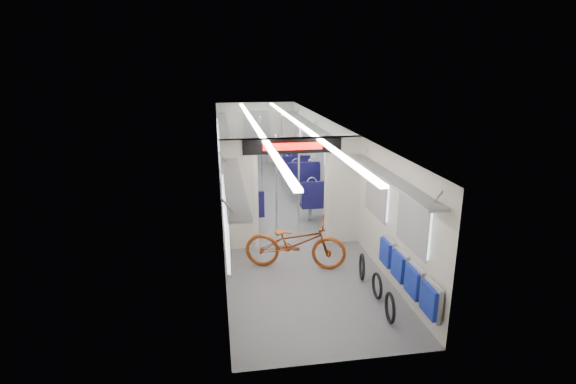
% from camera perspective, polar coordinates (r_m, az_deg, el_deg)
% --- Properties ---
extents(carriage, '(12.00, 12.02, 2.31)m').
position_cam_1_polar(carriage, '(10.94, -1.06, 4.25)').
color(carriage, '#515456').
rests_on(carriage, ground).
extents(bicycle, '(2.03, 1.15, 1.01)m').
position_cam_1_polar(bicycle, '(8.50, 0.95, -6.44)').
color(bicycle, '#903C14').
rests_on(bicycle, ground).
extents(flip_bench, '(0.12, 2.11, 0.52)m').
position_cam_1_polar(flip_bench, '(7.40, 14.84, -10.01)').
color(flip_bench, gray).
rests_on(flip_bench, carriage).
extents(bike_hoop_a, '(0.10, 0.48, 0.47)m').
position_cam_1_polar(bike_hoop_a, '(7.13, 12.81, -14.31)').
color(bike_hoop_a, black).
rests_on(bike_hoop_a, ground).
extents(bike_hoop_b, '(0.06, 0.45, 0.45)m').
position_cam_1_polar(bike_hoop_b, '(7.73, 11.23, -11.77)').
color(bike_hoop_b, black).
rests_on(bike_hoop_b, ground).
extents(bike_hoop_c, '(0.14, 0.49, 0.49)m').
position_cam_1_polar(bike_hoop_c, '(8.28, 9.36, -9.50)').
color(bike_hoop_c, black).
rests_on(bike_hoop_c, ground).
extents(seat_bay_near_left, '(0.89, 1.97, 1.07)m').
position_cam_1_polar(seat_bay_near_left, '(11.13, -5.84, -0.79)').
color(seat_bay_near_left, '#100E3D').
rests_on(seat_bay_near_left, ground).
extents(seat_bay_near_right, '(0.94, 2.20, 1.14)m').
position_cam_1_polar(seat_bay_near_right, '(11.86, 3.04, 0.52)').
color(seat_bay_near_right, '#100E3D').
rests_on(seat_bay_near_right, ground).
extents(seat_bay_far_left, '(0.95, 2.27, 1.16)m').
position_cam_1_polar(seat_bay_far_left, '(15.01, -6.82, 3.85)').
color(seat_bay_far_left, '#100E3D').
rests_on(seat_bay_far_left, ground).
extents(seat_bay_far_right, '(0.88, 1.93, 1.05)m').
position_cam_1_polar(seat_bay_far_right, '(14.97, 0.41, 3.74)').
color(seat_bay_far_right, '#100E3D').
rests_on(seat_bay_far_right, ground).
extents(stanchion_near_left, '(0.04, 0.04, 2.30)m').
position_cam_1_polar(stanchion_near_left, '(9.77, -1.49, 0.64)').
color(stanchion_near_left, silver).
rests_on(stanchion_near_left, ground).
extents(stanchion_near_right, '(0.04, 0.04, 2.30)m').
position_cam_1_polar(stanchion_near_right, '(10.00, 1.37, 1.01)').
color(stanchion_near_right, silver).
rests_on(stanchion_near_right, ground).
extents(stanchion_far_left, '(0.04, 0.04, 2.30)m').
position_cam_1_polar(stanchion_far_left, '(12.85, -3.41, 4.46)').
color(stanchion_far_left, silver).
rests_on(stanchion_far_left, ground).
extents(stanchion_far_right, '(0.04, 0.04, 2.30)m').
position_cam_1_polar(stanchion_far_right, '(13.28, -0.80, 4.88)').
color(stanchion_far_right, silver).
rests_on(stanchion_far_right, ground).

